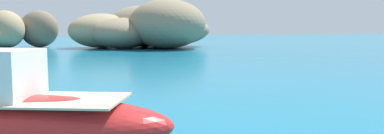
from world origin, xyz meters
name	(u,v)px	position (x,y,z in m)	size (l,w,h in m)	color
islet_large	(146,28)	(8.02, 71.33, 3.64)	(30.23, 25.70, 8.83)	#84755B
islet_small	(14,31)	(-15.18, 78.24, 3.16)	(15.40, 11.39, 7.05)	#9E8966
motorboat_red	(2,118)	(-11.30, 11.58, 1.02)	(10.66, 7.15, 3.04)	red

